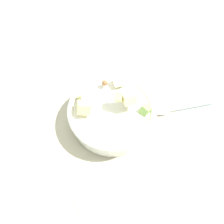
% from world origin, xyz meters
% --- Properties ---
extents(ground_plane, '(2.40, 2.40, 0.00)m').
position_xyz_m(ground_plane, '(0.00, 0.00, 0.00)').
color(ground_plane, silver).
extents(placemat, '(0.41, 0.38, 0.01)m').
position_xyz_m(placemat, '(0.00, 0.00, 0.00)').
color(placemat, '#BCB299').
rests_on(placemat, ground_plane).
extents(salad_bowl, '(0.26, 0.26, 0.13)m').
position_xyz_m(salad_bowl, '(0.01, 0.02, 0.05)').
color(salad_bowl, white).
rests_on(salad_bowl, placemat).
extents(serving_spoon, '(0.20, 0.09, 0.01)m').
position_xyz_m(serving_spoon, '(0.20, -0.05, 0.01)').
color(serving_spoon, '#B7B7BC').
rests_on(serving_spoon, placemat).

